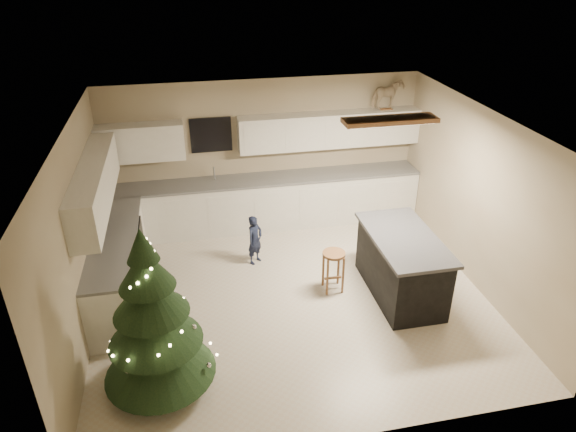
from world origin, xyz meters
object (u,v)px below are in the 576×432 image
(island, at_px, (401,265))
(christmas_tree, at_px, (154,326))
(rocking_horse, at_px, (387,95))
(bar_stool, at_px, (334,262))
(toddler, at_px, (255,240))

(island, bearing_deg, christmas_tree, -161.66)
(rocking_horse, bearing_deg, island, 147.96)
(christmas_tree, height_order, rocking_horse, rocking_horse)
(rocking_horse, bearing_deg, bar_stool, 127.21)
(island, distance_m, rocking_horse, 3.16)
(bar_stool, relative_size, toddler, 0.77)
(island, distance_m, christmas_tree, 3.60)
(toddler, bearing_deg, bar_stool, -85.30)
(island, relative_size, toddler, 2.06)
(island, distance_m, toddler, 2.31)
(toddler, bearing_deg, christmas_tree, -163.40)
(bar_stool, xyz_separation_m, toddler, (-1.02, 0.96, -0.07))
(bar_stool, height_order, christmas_tree, christmas_tree)
(bar_stool, distance_m, toddler, 1.40)
(toddler, relative_size, rocking_horse, 1.33)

